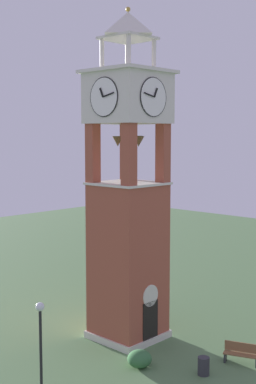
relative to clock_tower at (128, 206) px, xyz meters
name	(u,v)px	position (x,y,z in m)	size (l,w,h in m)	color
ground	(128,337)	(0.00, 0.00, -6.90)	(80.00, 80.00, 0.00)	#517547
clock_tower	(128,206)	(0.00, 0.00, 0.00)	(3.66, 3.66, 16.73)	#9E4C38
park_bench	(241,353)	(1.29, -5.98, -6.42)	(0.99, 1.65, 0.95)	brown
lamp_post	(40,330)	(-6.69, -1.44, -4.28)	(0.36, 0.36, 3.77)	black
trash_bin	(204,366)	(-0.86, -5.39, -6.50)	(0.52, 0.52, 0.80)	#2D2D33
shrub_near_entry	(140,359)	(-2.22, -2.83, -6.51)	(1.11, 1.11, 0.78)	#336638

